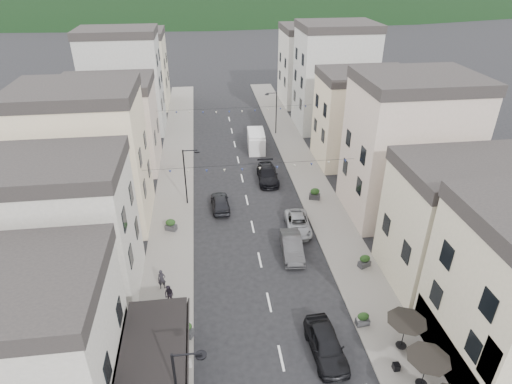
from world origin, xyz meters
TOP-DOWN VIEW (x-y plane):
  - sidewalk_left at (-7.50, 32.00)m, footprint 4.00×76.00m
  - sidewalk_right at (7.50, 32.00)m, footprint 4.00×76.00m
  - boutique_awning at (-7.25, 5.00)m, footprint 3.77×7.50m
  - buildings_row_left at (-14.50, 37.75)m, footprint 10.20×54.16m
  - buildings_row_right at (14.50, 36.59)m, footprint 10.20×54.16m
  - cafe_terrace at (7.70, 2.80)m, footprint 2.50×8.10m
  - streetlamp_left_far at (-5.82, 26.00)m, footprint 1.70×0.56m
  - streetlamp_right_far at (5.82, 44.00)m, footprint 1.70×0.56m
  - bollards at (0.00, 5.50)m, footprint 11.66×10.26m
  - bunting_near at (0.00, 22.00)m, footprint 19.00×0.28m
  - bunting_far at (0.00, 38.00)m, footprint 19.00×0.28m
  - parked_car_a at (2.86, 6.00)m, footprint 2.15×4.89m
  - parked_car_b at (2.80, 16.47)m, footprint 1.95×4.79m
  - parked_car_c at (4.08, 20.00)m, footprint 2.53×4.88m
  - parked_car_d at (2.80, 30.07)m, footprint 2.34×5.40m
  - parked_car_e at (-2.80, 24.65)m, footprint 1.87×4.35m
  - delivery_van at (2.65, 39.03)m, footprint 2.40×5.35m
  - pedestrian_a at (-7.81, 13.44)m, footprint 0.61×0.41m
  - pedestrian_b at (-7.18, 11.76)m, footprint 0.94×0.88m
  - planter_la at (-6.00, 8.51)m, footprint 1.17×0.92m
  - planter_lb at (-7.52, 21.27)m, footprint 1.16×0.91m
  - planter_ra at (6.00, 7.97)m, footprint 0.95×0.57m
  - planter_rb at (8.28, 13.96)m, footprint 1.12×0.89m
  - planter_rc at (6.97, 25.17)m, footprint 1.24×0.93m

SIDE VIEW (x-z plane):
  - sidewalk_left at x=-7.50m, z-range 0.00..0.12m
  - sidewalk_right at x=7.50m, z-range 0.00..0.12m
  - bollards at x=0.00m, z-range 0.12..0.72m
  - planter_ra at x=6.00m, z-range 0.11..1.13m
  - planter_rb at x=8.28m, z-range 0.10..1.21m
  - parked_car_c at x=4.08m, z-range 0.00..1.31m
  - planter_lb at x=-7.52m, z-range 0.10..1.25m
  - planter_la at x=-6.00m, z-range 0.10..1.26m
  - planter_rc at x=6.97m, z-range 0.10..1.34m
  - parked_car_e at x=-2.80m, z-range 0.00..1.46m
  - parked_car_b at x=2.80m, z-range 0.00..1.54m
  - parked_car_d at x=2.80m, z-range 0.00..1.55m
  - parked_car_a at x=2.86m, z-range 0.00..1.64m
  - pedestrian_b at x=-7.18m, z-range 0.12..1.65m
  - pedestrian_a at x=-7.81m, z-range 0.12..1.75m
  - delivery_van at x=2.65m, z-range -0.02..2.48m
  - cafe_terrace at x=7.70m, z-range 1.09..3.62m
  - boutique_awning at x=-7.25m, z-range 1.48..4.75m
  - streetlamp_left_far at x=-5.82m, z-range 0.70..6.70m
  - streetlamp_right_far at x=5.82m, z-range 0.70..6.70m
  - bunting_near at x=0.00m, z-range 5.34..5.96m
  - bunting_far at x=0.00m, z-range 5.34..5.96m
  - buildings_row_left at x=-14.50m, z-range -0.88..13.12m
  - buildings_row_right at x=14.50m, z-range -0.93..13.57m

